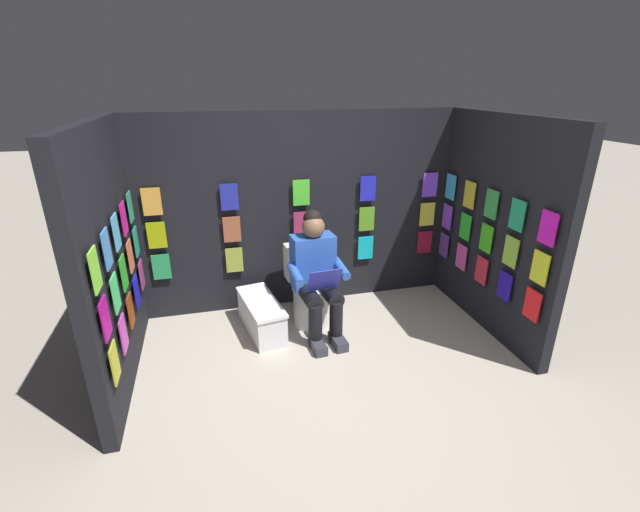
% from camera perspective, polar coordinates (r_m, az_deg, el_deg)
% --- Properties ---
extents(ground_plane, '(30.00, 30.00, 0.00)m').
position_cam_1_polar(ground_plane, '(3.45, 4.31, -19.38)').
color(ground_plane, '#B2A899').
extents(display_wall_back, '(3.34, 0.14, 2.02)m').
position_cam_1_polar(display_wall_back, '(4.53, -2.65, 5.79)').
color(display_wall_back, black).
rests_on(display_wall_back, ground).
extents(display_wall_left, '(0.14, 1.78, 2.02)m').
position_cam_1_polar(display_wall_left, '(4.37, 22.07, 3.54)').
color(display_wall_left, black).
rests_on(display_wall_left, ground).
extents(display_wall_right, '(0.14, 1.78, 2.02)m').
position_cam_1_polar(display_wall_right, '(3.65, -25.89, -0.63)').
color(display_wall_right, black).
rests_on(display_wall_right, ground).
extents(toilet, '(0.42, 0.57, 0.77)m').
position_cam_1_polar(toilet, '(4.36, -1.39, -4.54)').
color(toilet, white).
rests_on(toilet, ground).
extents(person_reading, '(0.55, 0.71, 1.19)m').
position_cam_1_polar(person_reading, '(4.05, -0.47, -2.44)').
color(person_reading, blue).
rests_on(person_reading, ground).
extents(comic_longbox_near, '(0.42, 0.80, 0.34)m').
position_cam_1_polar(comic_longbox_near, '(4.27, -7.70, -7.78)').
color(comic_longbox_near, silver).
rests_on(comic_longbox_near, ground).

